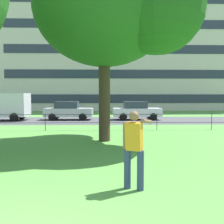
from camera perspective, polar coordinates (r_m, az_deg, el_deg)
The scene contains 7 objects.
street_strip at distance 23.02m, azimuth -6.30°, elevation -1.73°, with size 80.00×6.56×0.01m, color #4C4C51.
park_fence at distance 16.95m, azimuth -7.89°, elevation -1.47°, with size 30.42×0.04×1.00m.
tree_small_lawn at distance 13.92m, azimuth 0.92°, elevation 20.20°, with size 7.44×7.11×9.07m.
person_thrower at distance 6.46m, azimuth 4.54°, elevation -7.16°, with size 0.74×0.69×1.81m.
car_silver_far_left at distance 23.77m, azimuth -8.90°, elevation 0.29°, with size 4.06×1.94×1.54m.
car_white_far_right at distance 23.67m, azimuth 5.02°, elevation 0.31°, with size 4.05×1.90×1.54m.
apartment_building_background at distance 41.30m, azimuth 3.28°, elevation 14.03°, with size 38.15×10.34×19.10m.
Camera 1 is at (1.77, -3.87, 2.21)m, focal length 44.74 mm.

